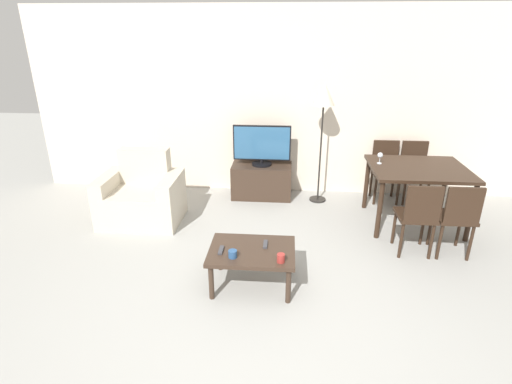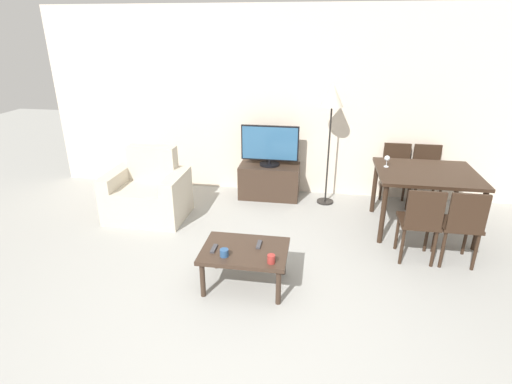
{
  "view_description": "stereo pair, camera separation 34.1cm",
  "coord_description": "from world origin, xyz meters",
  "px_view_note": "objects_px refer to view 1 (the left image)",
  "views": [
    {
      "loc": [
        0.18,
        -2.48,
        2.37
      ],
      "look_at": [
        -0.15,
        1.7,
        0.65
      ],
      "focal_mm": 28.0,
      "sensor_mm": 36.0,
      "label": 1
    },
    {
      "loc": [
        0.52,
        -2.44,
        2.37
      ],
      "look_at": [
        -0.15,
        1.7,
        0.65
      ],
      "focal_mm": 28.0,
      "sensor_mm": 36.0,
      "label": 2
    }
  ],
  "objects_px": {
    "cup_white_near": "(281,258)",
    "dining_chair_near": "(418,214)",
    "dining_chair_far_left": "(385,167)",
    "remote_secondary": "(221,250)",
    "tv_stand": "(262,181)",
    "dining_chair_far": "(414,168)",
    "armchair": "(142,198)",
    "floor_lamp": "(324,101)",
    "coffee_table": "(252,254)",
    "tv": "(262,145)",
    "cup_colored_far": "(233,254)",
    "dining_table": "(418,174)",
    "remote_primary": "(265,244)",
    "dining_chair_near_right": "(457,216)",
    "wine_glass_left": "(380,156)"
  },
  "relations": [
    {
      "from": "floor_lamp",
      "to": "cup_white_near",
      "type": "bearing_deg",
      "value": -101.84
    },
    {
      "from": "tv",
      "to": "cup_colored_far",
      "type": "xyz_separation_m",
      "value": [
        -0.11,
        -2.44,
        -0.36
      ]
    },
    {
      "from": "armchair",
      "to": "dining_chair_near",
      "type": "xyz_separation_m",
      "value": [
        3.32,
        -0.61,
        0.18
      ]
    },
    {
      "from": "coffee_table",
      "to": "cup_colored_far",
      "type": "xyz_separation_m",
      "value": [
        -0.16,
        -0.16,
        0.09
      ]
    },
    {
      "from": "dining_chair_far_left",
      "to": "cup_white_near",
      "type": "xyz_separation_m",
      "value": [
        -1.47,
        -2.54,
        -0.05
      ]
    },
    {
      "from": "tv_stand",
      "to": "wine_glass_left",
      "type": "height_order",
      "value": "wine_glass_left"
    },
    {
      "from": "tv",
      "to": "dining_table",
      "type": "xyz_separation_m",
      "value": [
        2.02,
        -0.74,
        -0.12
      ]
    },
    {
      "from": "tv",
      "to": "dining_chair_far",
      "type": "relative_size",
      "value": 0.97
    },
    {
      "from": "tv",
      "to": "dining_chair_near",
      "type": "height_order",
      "value": "tv"
    },
    {
      "from": "dining_chair_far_left",
      "to": "wine_glass_left",
      "type": "distance_m",
      "value": 0.84
    },
    {
      "from": "dining_chair_far",
      "to": "armchair",
      "type": "bearing_deg",
      "value": -165.06
    },
    {
      "from": "tv",
      "to": "dining_table",
      "type": "relative_size",
      "value": 0.71
    },
    {
      "from": "armchair",
      "to": "wine_glass_left",
      "type": "xyz_separation_m",
      "value": [
        3.06,
        0.3,
        0.56
      ]
    },
    {
      "from": "dining_chair_far",
      "to": "cup_colored_far",
      "type": "bearing_deg",
      "value": -133.01
    },
    {
      "from": "dining_chair_far",
      "to": "dining_chair_far_left",
      "type": "height_order",
      "value": "same"
    },
    {
      "from": "tv",
      "to": "remote_primary",
      "type": "distance_m",
      "value": 2.23
    },
    {
      "from": "remote_secondary",
      "to": "tv_stand",
      "type": "bearing_deg",
      "value": 84.31
    },
    {
      "from": "dining_chair_far",
      "to": "dining_chair_near",
      "type": "bearing_deg",
      "value": -104.32
    },
    {
      "from": "dining_chair_far_left",
      "to": "floor_lamp",
      "type": "xyz_separation_m",
      "value": [
        -0.97,
        -0.15,
        0.96
      ]
    },
    {
      "from": "cup_colored_far",
      "to": "wine_glass_left",
      "type": "distance_m",
      "value": 2.48
    },
    {
      "from": "coffee_table",
      "to": "remote_secondary",
      "type": "relative_size",
      "value": 5.52
    },
    {
      "from": "dining_table",
      "to": "dining_chair_near",
      "type": "relative_size",
      "value": 1.35
    },
    {
      "from": "remote_secondary",
      "to": "armchair",
      "type": "bearing_deg",
      "value": 132.46
    },
    {
      "from": "dining_chair_near",
      "to": "cup_white_near",
      "type": "relative_size",
      "value": 10.7
    },
    {
      "from": "cup_white_near",
      "to": "dining_chair_far_left",
      "type": "bearing_deg",
      "value": 59.95
    },
    {
      "from": "armchair",
      "to": "dining_chair_far_left",
      "type": "xyz_separation_m",
      "value": [
        3.32,
        1.0,
        0.18
      ]
    },
    {
      "from": "coffee_table",
      "to": "remote_secondary",
      "type": "distance_m",
      "value": 0.3
    },
    {
      "from": "armchair",
      "to": "wine_glass_left",
      "type": "bearing_deg",
      "value": 5.55
    },
    {
      "from": "dining_chair_near",
      "to": "dining_chair_far",
      "type": "height_order",
      "value": "same"
    },
    {
      "from": "floor_lamp",
      "to": "wine_glass_left",
      "type": "height_order",
      "value": "floor_lamp"
    },
    {
      "from": "wine_glass_left",
      "to": "dining_table",
      "type": "bearing_deg",
      "value": -12.77
    },
    {
      "from": "dining_chair_near_right",
      "to": "wine_glass_left",
      "type": "xyz_separation_m",
      "value": [
        -0.67,
        0.91,
        0.38
      ]
    },
    {
      "from": "cup_colored_far",
      "to": "cup_white_near",
      "type": "bearing_deg",
      "value": -5.7
    },
    {
      "from": "tv",
      "to": "coffee_table",
      "type": "distance_m",
      "value": 2.32
    },
    {
      "from": "dining_chair_near_right",
      "to": "cup_white_near",
      "type": "height_order",
      "value": "dining_chair_near_right"
    },
    {
      "from": "dining_chair_far_left",
      "to": "floor_lamp",
      "type": "height_order",
      "value": "floor_lamp"
    },
    {
      "from": "dining_chair_far",
      "to": "cup_white_near",
      "type": "height_order",
      "value": "dining_chair_far"
    },
    {
      "from": "cup_white_near",
      "to": "wine_glass_left",
      "type": "height_order",
      "value": "wine_glass_left"
    },
    {
      "from": "dining_table",
      "to": "remote_primary",
      "type": "xyz_separation_m",
      "value": [
        -1.83,
        -1.44,
        -0.27
      ]
    },
    {
      "from": "coffee_table",
      "to": "dining_chair_far",
      "type": "xyz_separation_m",
      "value": [
        2.16,
        2.34,
        0.14
      ]
    },
    {
      "from": "cup_white_near",
      "to": "dining_chair_near",
      "type": "bearing_deg",
      "value": 32.34
    },
    {
      "from": "dining_chair_near_right",
      "to": "cup_white_near",
      "type": "bearing_deg",
      "value": -153.67
    },
    {
      "from": "dining_chair_far_left",
      "to": "dining_table",
      "type": "bearing_deg",
      "value": -75.68
    },
    {
      "from": "tv_stand",
      "to": "remote_primary",
      "type": "distance_m",
      "value": 2.2
    },
    {
      "from": "tv",
      "to": "wine_glass_left",
      "type": "distance_m",
      "value": 1.68
    },
    {
      "from": "tv",
      "to": "dining_chair_far_left",
      "type": "bearing_deg",
      "value": 1.93
    },
    {
      "from": "dining_chair_far",
      "to": "dining_chair_near_right",
      "type": "distance_m",
      "value": 1.61
    },
    {
      "from": "coffee_table",
      "to": "cup_colored_far",
      "type": "bearing_deg",
      "value": -136.47
    },
    {
      "from": "tv_stand",
      "to": "dining_chair_far",
      "type": "distance_m",
      "value": 2.24
    },
    {
      "from": "remote_primary",
      "to": "cup_white_near",
      "type": "relative_size",
      "value": 1.85
    }
  ]
}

